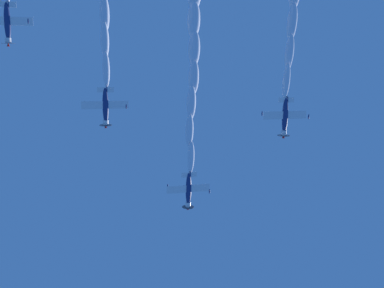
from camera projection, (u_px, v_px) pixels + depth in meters
The scene contains 5 objects.
airplane_lead at pixel (189, 191), 83.16m from camera, with size 7.37×7.95×2.87m.
airplane_left_wingman at pixel (106, 107), 78.82m from camera, with size 7.37×7.95×2.80m.
airplane_right_wingman at pixel (285, 117), 78.64m from camera, with size 7.37×7.95×3.09m.
airplane_slot_tail at pixel (7, 24), 74.01m from camera, with size 7.37×7.98×3.20m.
smoke_trail_lead at pixel (193, 55), 78.25m from camera, with size 33.66×14.30×5.31m.
Camera 1 is at (25.91, -9.77, 1.96)m, focal length 41.88 mm.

